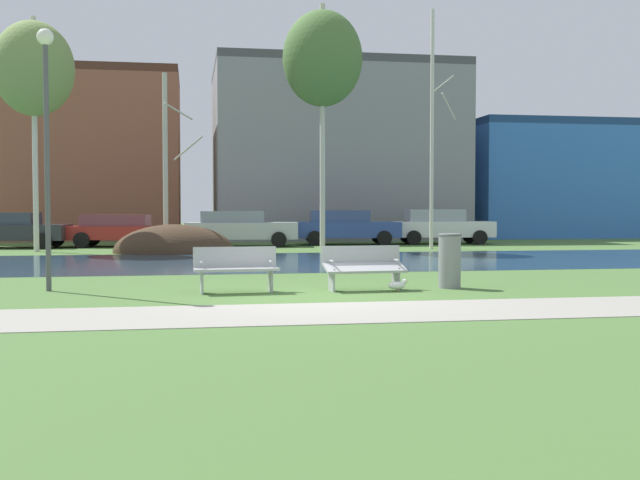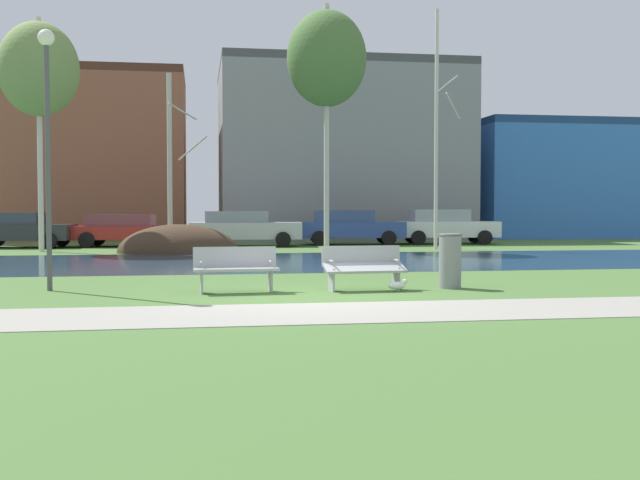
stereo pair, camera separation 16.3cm
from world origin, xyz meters
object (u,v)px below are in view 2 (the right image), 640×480
Objects in this scene: trash_bin at (450,260)px; parked_hatch_third_silver at (245,228)px; seagull at (398,285)px; bench_left at (236,268)px; parked_van_nearest_dark at (20,229)px; bench_right at (363,266)px; parked_wagon_fourth_blue at (350,227)px; parked_suv_fifth_white at (445,226)px; parked_sedan_second_red at (128,229)px; streetlamp at (47,116)px.

trash_bin is 17.77m from parked_hatch_third_silver.
bench_left is at bearing 173.07° from seagull.
bench_right is at bearing -59.85° from parked_van_nearest_dark.
parked_suv_fifth_white reaches higher than parked_wagon_fourth_blue.
parked_van_nearest_dark reaches higher than bench_right.
parked_hatch_third_silver is 9.08m from parked_suv_fifth_white.
seagull is at bearing -69.95° from parked_sedan_second_red.
streetlamp reaches higher than parked_suv_fifth_white.
trash_bin is 18.35m from parked_wagon_fourth_blue.
parked_suv_fifth_white is (7.76, 18.33, 0.34)m from bench_right.
parked_suv_fifth_white reaches higher than bench_right.
trash_bin is at bearing -5.57° from streetlamp.
trash_bin is 19.65m from parked_sedan_second_red.
parked_wagon_fourth_blue is at bearing 179.20° from parked_suv_fifth_white.
seagull is at bearing -6.93° from bench_left.
parked_sedan_second_red is (-6.14, 18.08, 0.25)m from bench_right.
bench_right is 0.34× the size of parked_hatch_third_silver.
parked_hatch_third_silver is (-3.10, 17.50, 0.22)m from trash_bin.
parked_suv_fifth_white is (13.91, 0.24, 0.09)m from parked_sedan_second_red.
parked_van_nearest_dark is 9.10m from parked_hatch_third_silver.
parked_wagon_fourth_blue is (13.79, 0.51, 0.04)m from parked_van_nearest_dark.
streetlamp is (-7.88, 0.77, 2.84)m from trash_bin.
bench_right is 17.66m from parked_hatch_third_silver.
parked_sedan_second_red reaches higher than seagull.
bench_right is 1.81m from trash_bin.
parked_hatch_third_silver is 4.76m from parked_wagon_fourth_blue.
parked_hatch_third_silver is at bearing 86.09° from bench_left.
bench_left is 0.39× the size of parked_van_nearest_dark.
trash_bin is 0.24× the size of parked_suv_fifth_white.
bench_right is 0.33× the size of parked_sedan_second_red.
parked_wagon_fourth_blue is (3.40, 18.39, 0.33)m from bench_right.
streetlamp is 17.41m from parked_sedan_second_red.
parked_hatch_third_silver is 1.02× the size of parked_wagon_fourth_blue.
bench_right is 0.35× the size of parked_suv_fifth_white.
parked_sedan_second_red is 9.55m from parked_wagon_fourth_blue.
parked_hatch_third_silver is at bearing -5.59° from parked_sedan_second_red.
parked_sedan_second_red is (-0.07, 17.21, -2.68)m from streetlamp.
parked_wagon_fourth_blue is at bearing 61.57° from streetlamp.
parked_hatch_third_silver is at bearing 74.04° from streetlamp.
trash_bin is at bearing -94.99° from parked_wagon_fourth_blue.
bench_left is 3.95× the size of seagull.
parked_van_nearest_dark is 4.25m from parked_sedan_second_red.
bench_left is 17.65m from parked_hatch_third_silver.
streetlamp reaches higher than parked_hatch_third_silver.
parked_van_nearest_dark is (-7.89, 17.88, 0.29)m from bench_left.
parked_van_nearest_dark is at bearing 178.30° from parked_hatch_third_silver.
seagull is 0.09× the size of parked_wagon_fourth_blue.
parked_van_nearest_dark is at bearing -178.59° from parked_suv_fifth_white.
parked_hatch_third_silver is at bearing -1.70° from parked_van_nearest_dark.
bench_left is at bearing -178.54° from trash_bin.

